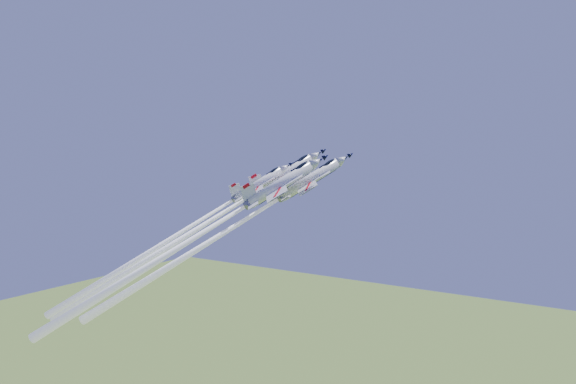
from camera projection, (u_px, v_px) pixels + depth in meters
The scene contains 4 objects.
jet_lead at pixel (222, 234), 123.03m from camera, with size 37.62×29.42×41.16m.
jet_left at pixel (194, 231), 131.48m from camera, with size 40.63×31.83×44.66m.
jet_right at pixel (185, 244), 120.38m from camera, with size 40.50×31.64×44.22m.
jet_slot at pixel (174, 237), 126.45m from camera, with size 34.95×27.51×38.86m.
Camera 1 is at (67.33, -102.71, 104.50)m, focal length 40.00 mm.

